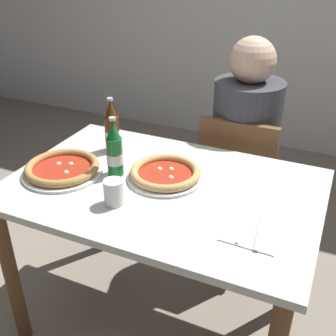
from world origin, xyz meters
TOP-DOWN VIEW (x-y plane):
  - ground_plane at (0.00, 0.00)m, footprint 8.00×8.00m
  - dining_table_main at (0.00, 0.00)m, footprint 1.20×0.80m
  - chair_behind_table at (0.16, 0.61)m, footprint 0.41×0.41m
  - diner_seated at (0.16, 0.66)m, footprint 0.34×0.34m
  - pizza_margherita_near at (-0.01, 0.05)m, footprint 0.31×0.31m
  - pizza_marinara_far at (-0.41, -0.08)m, footprint 0.33×0.33m
  - beer_bottle_left at (-0.33, 0.19)m, footprint 0.07×0.07m
  - beer_bottle_center at (-0.21, 0.00)m, footprint 0.07×0.07m
  - napkin_with_cutlery at (0.39, -0.15)m, footprint 0.19×0.19m
  - paper_cup at (-0.10, -0.19)m, footprint 0.07×0.07m

SIDE VIEW (x-z plane):
  - ground_plane at x=0.00m, z-range 0.00..0.00m
  - chair_behind_table at x=0.16m, z-range 0.06..0.91m
  - diner_seated at x=0.16m, z-range -0.02..1.19m
  - dining_table_main at x=0.00m, z-range 0.26..1.01m
  - napkin_with_cutlery at x=0.39m, z-range 0.75..0.76m
  - pizza_marinara_far at x=-0.41m, z-range 0.75..0.79m
  - pizza_margherita_near at x=-0.01m, z-range 0.75..0.79m
  - paper_cup at x=-0.10m, z-range 0.75..0.84m
  - beer_bottle_left at x=-0.33m, z-range 0.73..0.98m
  - beer_bottle_center at x=-0.21m, z-range 0.73..0.98m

